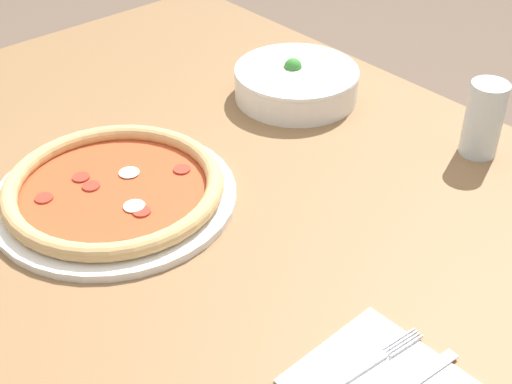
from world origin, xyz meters
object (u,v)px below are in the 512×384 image
glass (484,119)px  bowl (296,81)px  pizza (114,190)px  fork (362,369)px

glass → bowl: bearing=-164.5°
pizza → glass: glass is taller
pizza → glass: bearing=61.5°
bowl → glass: (0.33, 0.09, 0.03)m
bowl → glass: glass is taller
pizza → bowl: bowl is taller
fork → glass: size_ratio=1.44×
pizza → fork: pizza is taller
pizza → fork: bearing=4.0°
fork → glass: bearing=25.2°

